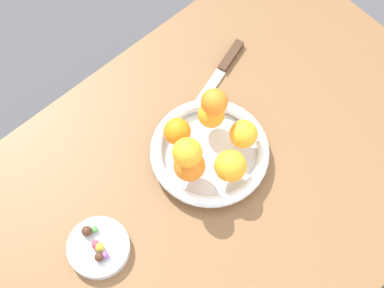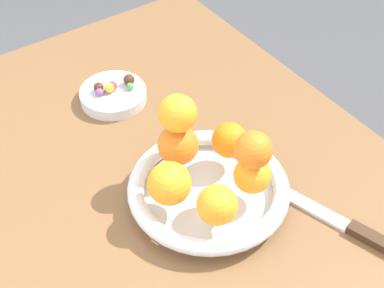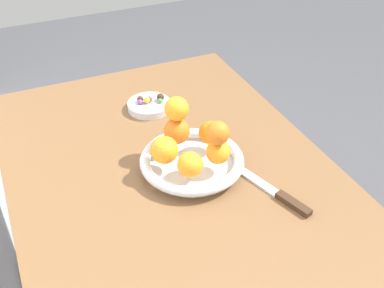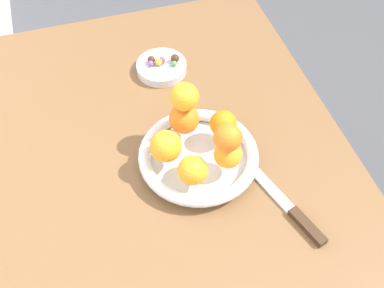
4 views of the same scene
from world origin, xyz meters
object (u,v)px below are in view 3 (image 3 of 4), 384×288
object	(u,v)px
orange_0	(190,165)
candy_ball_3	(140,99)
candy_ball_0	(140,102)
candy_ball_2	(147,100)
orange_2	(210,133)
orange_5	(217,133)
orange_4	(164,149)
knife	(272,190)
fruit_bowl	(192,162)
dining_table	(174,199)
candy_dish	(149,106)
orange_3	(177,131)
orange_6	(177,109)
candy_ball_5	(160,97)
candy_ball_4	(160,101)
orange_1	(218,152)
candy_ball_1	(149,99)

from	to	relation	value
orange_0	candy_ball_3	xyz separation A→B (m)	(0.38, -0.01, -0.04)
candy_ball_0	candy_ball_2	xyz separation A→B (m)	(-0.00, -0.02, 0.00)
orange_2	orange_5	distance (m)	0.10
orange_0	orange_4	size ratio (longest dim) A/B	0.90
orange_2	knife	size ratio (longest dim) A/B	0.22
orange_2	knife	xyz separation A→B (m)	(-0.18, -0.07, -0.06)
orange_5	fruit_bowl	bearing A→B (deg)	41.09
dining_table	candy_dish	bearing A→B (deg)	-8.71
orange_2	orange_3	distance (m)	0.08
orange_6	candy_ball_5	distance (m)	0.25
candy_dish	orange_3	xyz separation A→B (m)	(-0.23, 0.01, 0.06)
candy_ball_4	knife	xyz separation A→B (m)	(-0.44, -0.11, -0.02)
fruit_bowl	candy_ball_0	world-z (taller)	fruit_bowl
fruit_bowl	candy_ball_0	bearing A→B (deg)	5.36
fruit_bowl	candy_ball_5	xyz separation A→B (m)	(0.30, -0.03, 0.01)
orange_3	candy_ball_4	size ratio (longest dim) A/B	4.55
orange_1	orange_3	xyz separation A→B (m)	(0.11, 0.06, 0.00)
orange_5	orange_6	xyz separation A→B (m)	(0.12, 0.05, 0.01)
orange_3	candy_ball_2	world-z (taller)	orange_3
orange_2	candy_ball_3	bearing A→B (deg)	17.46
candy_ball_0	dining_table	bearing A→B (deg)	176.35
candy_dish	orange_4	bearing A→B (deg)	167.50
candy_dish	candy_ball_1	xyz separation A→B (m)	(0.00, -0.00, 0.02)
fruit_bowl	candy_ball_1	size ratio (longest dim) A/B	13.89
candy_ball_1	knife	size ratio (longest dim) A/B	0.07
orange_6	candy_ball_4	bearing A→B (deg)	-9.31
dining_table	orange_2	bearing A→B (deg)	-76.72
orange_2	candy_dish	bearing A→B (deg)	13.88
orange_1	orange_3	size ratio (longest dim) A/B	0.88
orange_6	candy_ball_1	bearing A→B (deg)	-2.01
dining_table	orange_0	bearing A→B (deg)	-167.75
fruit_bowl	orange_4	world-z (taller)	orange_4
fruit_bowl	candy_ball_4	xyz separation A→B (m)	(0.28, -0.03, 0.01)
orange_0	orange_2	size ratio (longest dim) A/B	1.04
dining_table	candy_dish	distance (m)	0.31
candy_ball_2	orange_3	bearing A→B (deg)	179.27
orange_5	orange_6	world-z (taller)	orange_6
orange_5	candy_ball_3	distance (m)	0.38
dining_table	candy_ball_0	xyz separation A→B (m)	(0.29, -0.02, 0.12)
candy_ball_2	candy_ball_5	bearing A→B (deg)	-91.29
fruit_bowl	orange_1	xyz separation A→B (m)	(-0.05, -0.05, 0.05)
candy_dish	knife	xyz separation A→B (m)	(-0.45, -0.14, -0.01)
dining_table	candy_ball_2	bearing A→B (deg)	-7.60
fruit_bowl	candy_ball_5	world-z (taller)	candy_ball_5
orange_5	candy_ball_3	world-z (taller)	orange_5
fruit_bowl	orange_2	size ratio (longest dim) A/B	4.40
candy_dish	orange_1	bearing A→B (deg)	-172.05
fruit_bowl	orange_5	size ratio (longest dim) A/B	4.51
dining_table	orange_4	size ratio (longest dim) A/B	16.77
fruit_bowl	candy_ball_0	size ratio (longest dim) A/B	17.13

